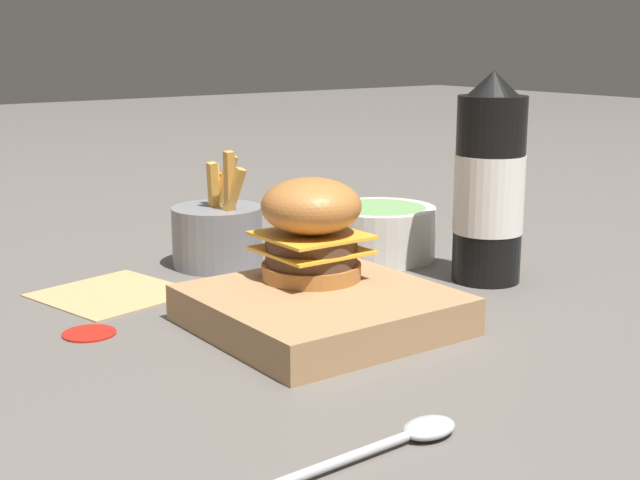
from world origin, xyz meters
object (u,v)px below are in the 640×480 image
object	(u,v)px
serving_board	(320,309)
ketchup_bottle	(489,186)
burger	(311,228)
spoon	(404,437)
side_bowl	(380,231)
fries_basket	(218,234)

from	to	relation	value
serving_board	ketchup_bottle	world-z (taller)	ketchup_bottle
serving_board	burger	world-z (taller)	burger
burger	spoon	world-z (taller)	burger
ketchup_bottle	side_bowl	bearing A→B (deg)	100.98
fries_basket	side_bowl	bearing A→B (deg)	-24.68
burger	spoon	size ratio (longest dim) A/B	0.60
burger	fries_basket	bearing A→B (deg)	85.56
side_bowl	ketchup_bottle	bearing A→B (deg)	-79.02
serving_board	spoon	bearing A→B (deg)	-113.26
burger	ketchup_bottle	bearing A→B (deg)	-4.61
ketchup_bottle	spoon	distance (m)	0.45
serving_board	side_bowl	bearing A→B (deg)	38.59
spoon	fries_basket	bearing A→B (deg)	72.36
fries_basket	spoon	world-z (taller)	fries_basket
fries_basket	spoon	size ratio (longest dim) A/B	0.85
burger	fries_basket	xyz separation A→B (m)	(0.02, 0.22, -0.05)
serving_board	ketchup_bottle	bearing A→B (deg)	5.29
fries_basket	burger	bearing A→B (deg)	-94.44
fries_basket	side_bowl	world-z (taller)	fries_basket
serving_board	fries_basket	bearing A→B (deg)	81.99
burger	spoon	xyz separation A→B (m)	(-0.12, -0.28, -0.08)
serving_board	side_bowl	size ratio (longest dim) A/B	1.58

